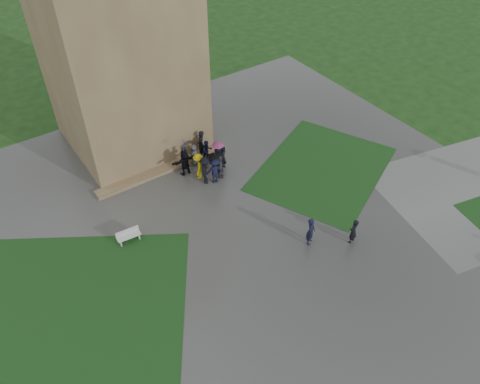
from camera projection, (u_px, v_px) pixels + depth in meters
ground at (263, 281)px, 23.39m from camera, size 120.00×120.00×0.00m
plaza at (240, 256)px, 24.61m from camera, size 34.00×34.00×0.02m
lawn_inset_left at (69, 306)px, 22.24m from camera, size 14.10×13.46×0.01m
lawn_inset_right at (322, 169)px, 30.04m from camera, size 11.12×10.15×0.01m
tower at (111, 8)px, 26.63m from camera, size 8.00×8.00×18.00m
tower_plinth at (164, 169)px, 29.82m from camera, size 9.00×0.80×0.22m
bench at (129, 236)px, 25.15m from camera, size 1.31×0.51×0.75m
visitor_cluster at (202, 160)px, 28.99m from camera, size 3.41×3.58×2.58m
pedestrian_mid at (311, 231)px, 24.74m from camera, size 0.75×0.71×1.73m
pedestrian_near at (353, 231)px, 24.83m from camera, size 0.65×0.50×1.58m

